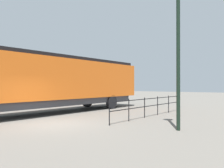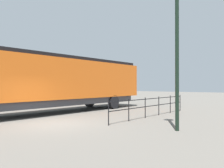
% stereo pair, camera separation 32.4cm
% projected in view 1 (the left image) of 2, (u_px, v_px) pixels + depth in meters
% --- Properties ---
extents(ground_plane, '(120.00, 120.00, 0.00)m').
position_uv_depth(ground_plane, '(56.00, 124.00, 11.70)').
color(ground_plane, '#666059').
extents(locomotive, '(3.01, 17.98, 3.94)m').
position_uv_depth(locomotive, '(49.00, 81.00, 16.15)').
color(locomotive, orange).
rests_on(locomotive, ground_plane).
extents(lamp_post, '(0.56, 0.56, 7.33)m').
position_uv_depth(lamp_post, '(178.00, 7.00, 10.14)').
color(lamp_post, black).
rests_on(lamp_post, ground_plane).
extents(platform_fence, '(0.05, 8.45, 1.20)m').
position_uv_depth(platform_fence, '(151.00, 104.00, 14.69)').
color(platform_fence, black).
rests_on(platform_fence, ground_plane).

